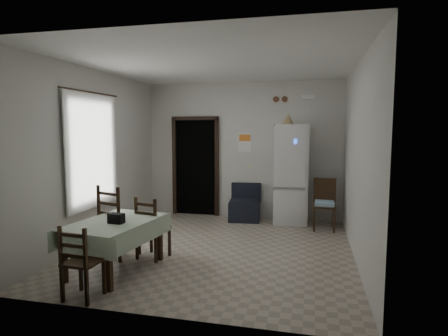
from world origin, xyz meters
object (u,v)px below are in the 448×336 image
corner_chair (324,205)px  dining_chair_far_right (153,227)px  dining_table (116,246)px  fridge (290,174)px  dining_chair_far_left (119,220)px  dining_chair_near_head (83,261)px  navy_seat (244,202)px

corner_chair → dining_chair_far_right: (-2.53, -2.17, -0.02)m
dining_table → fridge: bearing=64.0°
dining_chair_far_left → dining_chair_near_head: 1.42m
navy_seat → dining_chair_far_right: (-0.92, -2.55, 0.09)m
corner_chair → dining_chair_far_left: bearing=-142.8°
dining_table → corner_chair: bearing=52.8°
navy_seat → dining_chair_far_left: dining_chair_far_left is taller
dining_chair_far_left → dining_chair_near_head: (0.30, -1.38, -0.11)m
dining_table → dining_chair_near_head: dining_chair_near_head is taller
corner_chair → dining_chair_far_right: size_ratio=1.04×
fridge → corner_chair: 0.93m
fridge → dining_chair_far_right: 3.20m
dining_chair_far_right → dining_chair_far_left: bearing=18.8°
fridge → dining_chair_near_head: (-2.07, -3.98, -0.57)m
dining_chair_far_left → dining_chair_far_right: size_ratio=1.18×
dining_chair_far_left → navy_seat: bearing=-102.1°
fridge → navy_seat: (-0.93, 0.00, -0.62)m
fridge → dining_table: size_ratio=1.51×
fridge → dining_chair_near_head: bearing=-125.2°
dining_chair_near_head → dining_chair_far_right: bearing=-95.4°
fridge → dining_chair_far_left: size_ratio=1.83×
dining_chair_far_right → fridge: bearing=-112.7°
dining_chair_far_left → dining_chair_near_head: dining_chair_far_left is taller
navy_seat → corner_chair: size_ratio=0.78×
dining_chair_far_left → dining_table: bearing=131.0°
navy_seat → fridge: bearing=-6.0°
corner_chair → dining_chair_far_right: 3.33m
dining_table → dining_chair_far_left: size_ratio=1.21×
navy_seat → dining_table: navy_seat is taller
fridge → navy_seat: 1.12m
dining_table → dining_chair_far_left: dining_chair_far_left is taller
dining_chair_near_head → dining_table: bearing=-82.5°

